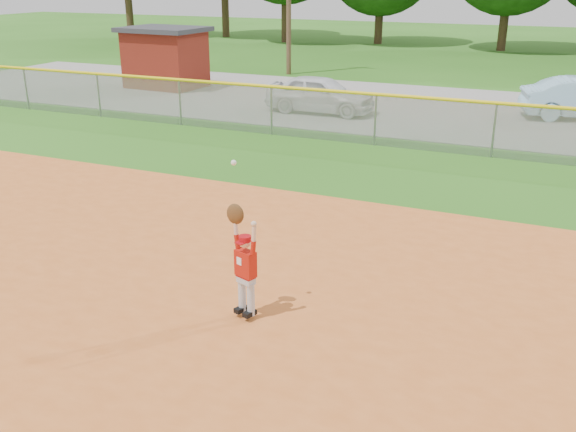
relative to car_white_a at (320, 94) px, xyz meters
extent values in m
plane|color=#296116|center=(3.12, -13.66, -0.70)|extent=(120.00, 120.00, 0.00)
cube|color=#C75E24|center=(3.12, -16.66, -0.68)|extent=(24.00, 16.00, 0.04)
cube|color=gray|center=(3.12, 2.34, -0.68)|extent=(44.00, 10.00, 0.03)
imported|color=white|center=(0.00, 0.00, 0.00)|extent=(3.93, 1.60, 1.34)
cube|color=#61170D|center=(-8.19, 2.48, 0.50)|extent=(3.19, 2.47, 2.40)
cube|color=#333338|center=(-8.19, 2.48, 1.80)|extent=(3.60, 2.88, 0.19)
cube|color=gray|center=(3.12, -3.66, 0.05)|extent=(40.00, 0.03, 1.50)
cylinder|color=yellow|center=(3.12, -3.66, 0.80)|extent=(40.00, 0.10, 0.10)
cylinder|color=gray|center=(-10.21, -3.66, 0.05)|extent=(0.06, 0.06, 1.50)
cylinder|color=gray|center=(-6.88, -3.66, 0.05)|extent=(0.06, 0.06, 1.50)
cylinder|color=gray|center=(-3.55, -3.66, 0.05)|extent=(0.06, 0.06, 1.50)
cylinder|color=gray|center=(-0.21, -3.66, 0.05)|extent=(0.06, 0.06, 1.50)
cylinder|color=gray|center=(3.12, -3.66, 0.05)|extent=(0.06, 0.06, 1.50)
cylinder|color=gray|center=(6.45, -3.66, 0.05)|extent=(0.06, 0.06, 1.50)
cylinder|color=#422D1C|center=(-11.51, 22.87, 1.52)|extent=(0.56, 0.56, 4.43)
cylinder|color=#422D1C|center=(-4.95, 24.51, 1.36)|extent=(0.56, 0.56, 4.11)
cylinder|color=#422D1C|center=(3.65, 23.48, 1.62)|extent=(0.56, 0.56, 4.64)
cylinder|color=silver|center=(4.24, -14.20, -0.33)|extent=(0.14, 0.14, 0.51)
cylinder|color=silver|center=(4.41, -14.26, -0.33)|extent=(0.14, 0.14, 0.51)
cube|color=black|center=(4.23, -14.23, -0.55)|extent=(0.16, 0.23, 0.07)
cube|color=black|center=(4.40, -14.29, -0.55)|extent=(0.16, 0.23, 0.07)
cube|color=silver|center=(4.32, -14.23, -0.05)|extent=(0.30, 0.22, 0.10)
cube|color=maroon|center=(4.32, -14.23, 0.01)|extent=(0.31, 0.23, 0.04)
cube|color=#AC170C|center=(4.32, -14.23, 0.21)|extent=(0.34, 0.25, 0.39)
cube|color=white|center=(4.26, -14.30, 0.26)|extent=(0.09, 0.04, 0.11)
sphere|color=beige|center=(4.32, -14.23, 0.54)|extent=(0.22, 0.22, 0.17)
cylinder|color=#A70A10|center=(4.32, -14.23, 0.59)|extent=(0.22, 0.22, 0.08)
cube|color=#A70A10|center=(4.30, -14.32, 0.55)|extent=(0.16, 0.14, 0.02)
cylinder|color=#AC170C|center=(4.17, -14.18, 0.50)|extent=(0.12, 0.10, 0.21)
cylinder|color=beige|center=(4.15, -14.17, 0.71)|extent=(0.09, 0.08, 0.23)
ellipsoid|color=#4C2D14|center=(4.15, -14.17, 0.91)|extent=(0.29, 0.20, 0.30)
sphere|color=white|center=(4.15, -14.17, 1.65)|extent=(0.10, 0.10, 0.08)
cylinder|color=#AC170C|center=(4.48, -14.29, 0.50)|extent=(0.12, 0.10, 0.21)
cylinder|color=beige|center=(4.50, -14.29, 0.71)|extent=(0.09, 0.08, 0.23)
sphere|color=beige|center=(4.50, -14.29, 0.86)|extent=(0.10, 0.10, 0.08)
camera|label=1|loc=(8.19, -21.55, 4.06)|focal=40.00mm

